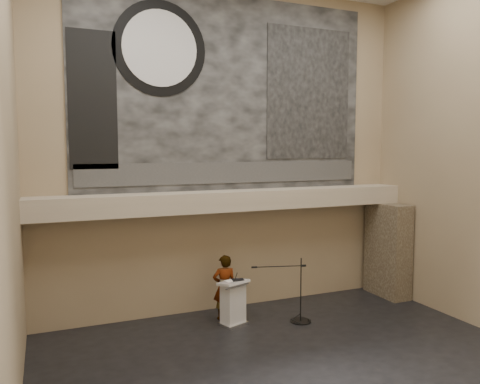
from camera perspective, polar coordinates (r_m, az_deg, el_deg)
name	(u,v)px	position (r m, az deg, el deg)	size (l,w,h in m)	color
floor	(304,371)	(9.75, 7.83, -20.78)	(10.00, 10.00, 0.00)	black
wall_back	(228,150)	(12.36, -1.45, 5.17)	(10.00, 0.02, 8.50)	#917B5C
wall_left	(6,151)	(7.52, -26.66, 4.51)	(0.02, 8.00, 8.50)	#917B5C
soffit	(234,200)	(12.06, -0.74, -1.02)	(10.00, 0.80, 0.50)	tan
sprinkler_left	(174,215)	(11.55, -8.03, -2.76)	(0.04, 0.04, 0.06)	#B2893D
sprinkler_right	(299,208)	(12.88, 7.21, -1.91)	(0.04, 0.04, 0.06)	#B2893D
banner	(229,94)	(12.41, -1.41, 11.88)	(8.00, 0.05, 5.00)	black
banner_text_strip	(229,173)	(12.31, -1.32, 2.38)	(7.76, 0.02, 0.55)	#313131
banner_clock_rim	(160,48)	(12.00, -9.74, 16.87)	(2.30, 2.30, 0.02)	black
banner_clock_face	(160,48)	(11.98, -9.71, 16.89)	(1.84, 1.84, 0.02)	silver
banner_building_print	(309,94)	(13.45, 8.42, 11.75)	(2.60, 0.02, 3.60)	black
banner_brick_print	(93,100)	(11.55, -17.52, 10.63)	(1.10, 0.02, 3.20)	black
stone_pier	(388,250)	(14.36, 17.57, -6.71)	(0.60, 1.40, 2.70)	#45392A
lectern	(233,303)	(11.63, -0.85, -13.38)	(0.80, 0.68, 1.13)	silver
binder	(238,280)	(11.47, -0.22, -10.69)	(0.27, 0.22, 0.04)	black
papers	(231,281)	(11.43, -1.11, -10.83)	(0.21, 0.29, 0.01)	white
speaker_person	(224,287)	(11.96, -1.91, -11.51)	(0.60, 0.39, 1.64)	white
mic_stand	(299,312)	(12.05, 7.18, -14.35)	(1.45, 0.60, 1.60)	black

